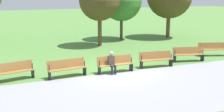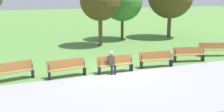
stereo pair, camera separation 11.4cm
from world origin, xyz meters
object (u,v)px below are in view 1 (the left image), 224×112
object	(u,v)px
bench_3	(115,64)
bench_5	(13,71)
bench_2	(156,59)
bench_0	(213,49)
tree_3	(99,1)
person_seated	(112,62)
tree_0	(122,1)
bench_4	(67,68)
bench_1	(188,54)

from	to	relation	value
bench_3	bench_5	xyz separation A→B (m)	(5.23, -0.54, 0.00)
bench_2	bench_5	xyz separation A→B (m)	(7.85, -0.40, 0.00)
bench_0	tree_3	size ratio (longest dim) A/B	0.39
bench_0	bench_3	distance (m)	7.86
bench_3	person_seated	distance (m)	0.33
person_seated	tree_0	xyz separation A→B (m)	(-4.80, -9.77, 2.89)
bench_0	tree_0	xyz separation A→B (m)	(3.22, -8.42, 3.05)
bench_4	bench_5	distance (m)	2.63
bench_1	bench_2	bearing A→B (deg)	20.73
bench_1	person_seated	bearing A→B (deg)	19.01
bench_1	tree_3	size ratio (longest dim) A/B	0.39
bench_5	person_seated	distance (m)	5.03
bench_0	bench_3	xyz separation A→B (m)	(7.77, 1.21, 0.00)
person_seated	tree_0	distance (m)	11.26
bench_1	tree_0	xyz separation A→B (m)	(0.68, -9.09, 3.05)
bench_2	bench_5	distance (m)	7.86
bench_2	tree_3	distance (m)	8.03
person_seated	bench_1	bearing A→B (deg)	-172.86
bench_0	tree_3	xyz separation A→B (m)	(6.08, -6.25, 3.16)
bench_0	person_seated	xyz separation A→B (m)	(8.02, 1.36, 0.16)
bench_5	tree_0	bearing A→B (deg)	-148.96
tree_0	tree_3	size ratio (longest dim) A/B	1.02
bench_2	tree_0	distance (m)	10.15
bench_4	tree_3	world-z (taller)	tree_3
bench_0	bench_2	distance (m)	5.25
tree_3	bench_3	bearing A→B (deg)	77.25
bench_1	bench_2	distance (m)	2.63
tree_3	tree_0	bearing A→B (deg)	-142.85
bench_0	bench_5	size ratio (longest dim) A/B	1.00
bench_4	person_seated	size ratio (longest dim) A/B	1.69
bench_3	tree_0	xyz separation A→B (m)	(-4.55, -9.63, 3.05)
tree_0	tree_3	world-z (taller)	tree_0
bench_0	bench_4	distance (m)	10.45
bench_0	bench_3	size ratio (longest dim) A/B	1.02
tree_0	bench_1	bearing A→B (deg)	94.26
tree_3	bench_1	bearing A→B (deg)	117.09
person_seated	tree_3	distance (m)	8.40
bench_2	bench_3	distance (m)	2.63
bench_1	tree_0	distance (m)	9.61
person_seated	bench_2	bearing A→B (deg)	-174.43
bench_3	tree_0	bearing A→B (deg)	-115.29
bench_4	bench_1	bearing A→B (deg)	177.01
bench_1	person_seated	distance (m)	5.52
bench_4	tree_0	distance (m)	12.28
bench_3	bench_5	distance (m)	5.25
bench_0	tree_3	world-z (taller)	tree_3
bench_5	tree_3	size ratio (longest dim) A/B	0.39
tree_0	bench_0	bearing A→B (deg)	110.93
bench_0	bench_4	world-z (taller)	same
bench_4	tree_0	bearing A→B (deg)	-133.03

